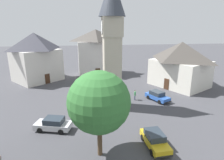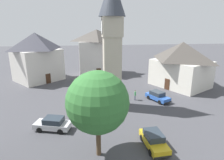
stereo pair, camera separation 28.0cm
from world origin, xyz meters
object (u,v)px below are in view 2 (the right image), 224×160
Objects in this scene: car_blue_kerb at (53,124)px; tree at (98,102)px; car_red_corner at (108,84)px; clock_tower at (112,33)px; car_white_side at (154,140)px; car_silver_kerb at (158,96)px; building_terrace_right at (97,52)px; building_shop_left at (37,57)px; building_corner_back at (181,64)px; pedestrian at (135,94)px.

car_blue_kerb is 8.37m from tree.
car_blue_kerb is 16.56m from car_red_corner.
car_white_side is at bearing 14.56° from clock_tower.
building_terrace_right is (-19.49, -8.50, 4.85)m from car_silver_kerb.
car_blue_kerb is 27.63m from building_terrace_right.
tree is 29.71m from building_shop_left.
car_blue_kerb and car_red_corner have the same top height.
tree is at bearing -43.19° from building_corner_back.
car_silver_kerb is at bearing 54.72° from building_shop_left.
car_white_side is at bearing 6.79° from car_red_corner.
car_white_side is at bearing -6.32° from pedestrian.
building_shop_left is (-16.60, -14.26, -5.37)m from clock_tower.
building_shop_left is (-27.01, -16.96, 4.56)m from car_white_side.
pedestrian is 0.14× the size of building_shop_left.
building_shop_left is (-15.47, -21.87, 4.56)m from car_silver_kerb.
building_terrace_right is (-31.02, -3.59, 4.85)m from car_white_side.
car_silver_kerb and car_red_corner have the same top height.
tree is 0.66× the size of building_shop_left.
clock_tower reaches higher than car_silver_kerb.
building_corner_back is (-13.82, 22.66, 3.74)m from car_blue_kerb.
car_red_corner is (-7.58, -7.18, 0.00)m from car_silver_kerb.
building_shop_left is at bearing -157.26° from tree.
clock_tower is at bearing -2.81° from car_red_corner.
car_red_corner is 0.54× the size of tree.
building_terrace_right reaches higher than building_shop_left.
clock_tower is 4.24× the size of car_red_corner.
building_terrace_right is at bearing 106.70° from building_shop_left.
building_corner_back is (8.50, 29.23, -0.82)m from building_shop_left.
building_terrace_right is (-4.01, 13.38, 0.29)m from building_shop_left.
building_shop_left is 30.45m from building_corner_back.
building_terrace_right is at bearing -177.54° from clock_tower.
car_white_side is 0.52× the size of tree.
car_blue_kerb is at bearing 16.40° from building_shop_left.
car_silver_kerb is at bearing 156.94° from car_white_side.
building_shop_left is at bearing -125.28° from car_silver_kerb.
car_silver_kerb is 3.63m from pedestrian.
car_red_corner is (-14.43, 8.12, 0.00)m from car_blue_kerb.
building_corner_back reaches higher than pedestrian.
building_shop_left reaches higher than car_blue_kerb.
pedestrian reaches higher than car_white_side.
car_red_corner and car_white_side have the same top height.
building_terrace_right reaches higher than tree.
clock_tower is 21.25m from building_terrace_right.
building_terrace_right is (-18.77, -4.94, 4.60)m from pedestrian.
car_blue_kerb is 1.02× the size of car_red_corner.
tree reaches higher than car_white_side.
car_blue_kerb is 23.71m from building_shop_left.
pedestrian is at bearing 151.61° from tree.
pedestrian is 0.13× the size of building_corner_back.
car_blue_kerb is at bearing -14.49° from building_terrace_right.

